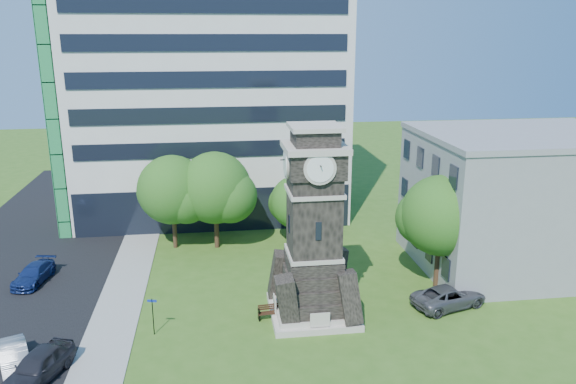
{
  "coord_description": "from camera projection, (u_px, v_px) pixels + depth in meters",
  "views": [
    {
      "loc": [
        -2.94,
        -29.99,
        17.42
      ],
      "look_at": [
        1.9,
        5.64,
        7.17
      ],
      "focal_mm": 35.0,
      "sensor_mm": 36.0,
      "label": 1
    }
  ],
  "objects": [
    {
      "name": "car_street_mid",
      "position": [
        14.0,
        358.0,
        30.0
      ],
      "size": [
        2.9,
        4.25,
        1.33
      ],
      "primitive_type": "imported",
      "rotation": [
        0.0,
        0.0,
        0.41
      ],
      "color": "#9A9DA2",
      "rests_on": "ground"
    },
    {
      "name": "car_street_north",
      "position": [
        34.0,
        274.0,
        40.43
      ],
      "size": [
        2.54,
        4.62,
        1.27
      ],
      "primitive_type": "imported",
      "rotation": [
        0.0,
        0.0,
        -0.18
      ],
      "color": "navy",
      "rests_on": "ground"
    },
    {
      "name": "street_sign",
      "position": [
        153.0,
        312.0,
        33.2
      ],
      "size": [
        0.56,
        0.06,
        2.34
      ],
      "rotation": [
        0.0,
        0.0,
        -0.22
      ],
      "color": "black",
      "rests_on": "ground"
    },
    {
      "name": "office_tall",
      "position": [
        207.0,
        67.0,
        54.04
      ],
      "size": [
        26.2,
        15.11,
        28.6
      ],
      "color": "silver",
      "rests_on": "ground"
    },
    {
      "name": "tree_east",
      "position": [
        442.0,
        218.0,
        38.64
      ],
      "size": [
        6.17,
        5.61,
        8.1
      ],
      "rotation": [
        0.0,
        0.0,
        0.32
      ],
      "color": "#332114",
      "rests_on": "ground"
    },
    {
      "name": "tree_nw",
      "position": [
        173.0,
        192.0,
        45.91
      ],
      "size": [
        6.25,
        5.68,
        7.88
      ],
      "rotation": [
        0.0,
        0.0,
        0.06
      ],
      "color": "#332114",
      "rests_on": "ground"
    },
    {
      "name": "clock_tower",
      "position": [
        314.0,
        237.0,
        34.58
      ],
      "size": [
        5.4,
        5.4,
        12.22
      ],
      "color": "#B3AB9C",
      "rests_on": "ground"
    },
    {
      "name": "park_bench",
      "position": [
        273.0,
        311.0,
        35.31
      ],
      "size": [
        1.9,
        0.51,
        0.98
      ],
      "rotation": [
        0.0,
        0.0,
        0.11
      ],
      "color": "black",
      "rests_on": "ground"
    },
    {
      "name": "office_low",
      "position": [
        520.0,
        200.0,
        42.51
      ],
      "size": [
        15.2,
        12.2,
        10.4
      ],
      "color": "gray",
      "rests_on": "ground"
    },
    {
      "name": "tree_ne",
      "position": [
        298.0,
        204.0,
        46.92
      ],
      "size": [
        4.96,
        4.51,
        6.02
      ],
      "rotation": [
        0.0,
        0.0,
        -0.07
      ],
      "color": "#332114",
      "rests_on": "ground"
    },
    {
      "name": "tree_nc",
      "position": [
        216.0,
        190.0,
        45.93
      ],
      "size": [
        6.52,
        5.92,
        8.15
      ],
      "rotation": [
        0.0,
        0.0,
        -0.14
      ],
      "color": "#332114",
      "rests_on": "ground"
    },
    {
      "name": "ground",
      "position": [
        269.0,
        333.0,
        33.73
      ],
      "size": [
        160.0,
        160.0,
        0.0
      ],
      "primitive_type": "plane",
      "color": "#355D1A",
      "rests_on": "ground"
    },
    {
      "name": "car_street_south",
      "position": [
        38.0,
        366.0,
        29.01
      ],
      "size": [
        3.38,
        4.99,
        1.58
      ],
      "primitive_type": "imported",
      "rotation": [
        0.0,
        0.0,
        -0.36
      ],
      "color": "#232228",
      "rests_on": "ground"
    },
    {
      "name": "sidewalk",
      "position": [
        120.0,
        304.0,
        37.26
      ],
      "size": [
        3.0,
        70.0,
        0.06
      ],
      "primitive_type": "cube",
      "color": "gray",
      "rests_on": "ground"
    },
    {
      "name": "car_east_lot",
      "position": [
        449.0,
        296.0,
        36.86
      ],
      "size": [
        5.55,
        3.74,
        1.41
      ],
      "primitive_type": "imported",
      "rotation": [
        0.0,
        0.0,
        1.87
      ],
      "color": "#4E4F54",
      "rests_on": "ground"
    }
  ]
}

